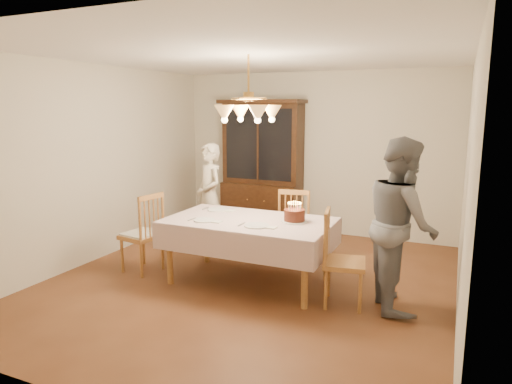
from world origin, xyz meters
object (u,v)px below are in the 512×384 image
at_px(dining_table, 249,226).
at_px(birthday_cake, 294,216).
at_px(china_hutch, 262,168).
at_px(elderly_woman, 210,196).
at_px(chair_far_side, 296,229).

xyz_separation_m(dining_table, birthday_cake, (0.51, 0.12, 0.14)).
height_order(dining_table, china_hutch, china_hutch).
relative_size(china_hutch, elderly_woman, 1.41).
bearing_deg(dining_table, china_hutch, 109.67).
bearing_deg(elderly_woman, china_hutch, 111.22).
relative_size(dining_table, china_hutch, 0.88).
bearing_deg(china_hutch, elderly_woman, -103.95).
distance_m(dining_table, birthday_cake, 0.55).
bearing_deg(china_hutch, dining_table, -70.33).
bearing_deg(china_hutch, birthday_cake, -58.30).
height_order(china_hutch, birthday_cake, china_hutch).
bearing_deg(china_hutch, chair_far_side, -51.14).
height_order(dining_table, chair_far_side, chair_far_side).
bearing_deg(elderly_woman, birthday_cake, 6.02).
xyz_separation_m(chair_far_side, birthday_cake, (0.27, -0.83, 0.38)).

